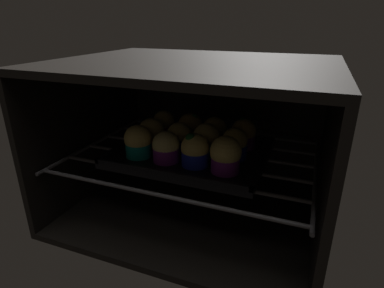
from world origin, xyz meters
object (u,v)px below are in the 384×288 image
at_px(muffin_row2_col1, 190,128).
at_px(muffin_row0_col3, 226,155).
at_px(muffin_row1_col0, 152,133).
at_px(muffin_row1_col2, 206,140).
at_px(muffin_row1_col1, 179,138).
at_px(muffin_row1_col3, 234,144).
at_px(baking_tray, 192,154).
at_px(muffin_row2_col2, 214,132).
at_px(muffin_row0_col2, 195,151).
at_px(muffin_row2_col0, 164,125).
at_px(muffin_row0_col1, 166,148).
at_px(muffin_row0_col0, 138,142).
at_px(muffin_row2_col3, 243,134).

bearing_deg(muffin_row2_col1, muffin_row0_col3, -46.94).
relative_size(muffin_row1_col0, muffin_row1_col2, 0.94).
distance_m(muffin_row0_col3, muffin_row2_col1, 0.19).
bearing_deg(muffin_row1_col1, muffin_row1_col3, 0.97).
xyz_separation_m(baking_tray, muffin_row2_col2, (0.03, 0.07, 0.04)).
bearing_deg(muffin_row1_col2, muffin_row0_col2, -93.67).
distance_m(muffin_row0_col2, muffin_row2_col0, 0.19).
bearing_deg(muffin_row2_col0, muffin_row1_col3, -17.70).
relative_size(muffin_row1_col2, muffin_row2_col0, 1.05).
bearing_deg(muffin_row1_col0, muffin_row0_col1, -43.35).
xyz_separation_m(muffin_row0_col0, muffin_row0_col3, (0.20, -0.00, 0.00)).
distance_m(baking_tray, muffin_row0_col2, 0.08).
relative_size(muffin_row0_col2, muffin_row1_col0, 1.04).
bearing_deg(muffin_row1_col3, muffin_row2_col2, 136.38).
distance_m(muffin_row0_col0, muffin_row2_col2, 0.19).
height_order(muffin_row1_col1, muffin_row1_col2, muffin_row1_col2).
distance_m(muffin_row1_col2, muffin_row2_col2, 0.07).
relative_size(muffin_row1_col1, muffin_row2_col1, 0.95).
xyz_separation_m(muffin_row0_col1, muffin_row1_col0, (-0.07, 0.07, 0.00)).
distance_m(baking_tray, muffin_row2_col3, 0.13).
bearing_deg(baking_tray, muffin_row1_col3, 1.92).
bearing_deg(muffin_row0_col1, muffin_row1_col1, 89.65).
distance_m(muffin_row1_col1, muffin_row1_col2, 0.07).
height_order(muffin_row0_col0, muffin_row0_col1, muffin_row0_col0).
height_order(baking_tray, muffin_row1_col3, muffin_row1_col3).
height_order(muffin_row1_col3, muffin_row2_col2, muffin_row1_col3).
xyz_separation_m(muffin_row1_col1, muffin_row1_col3, (0.13, 0.00, 0.00)).
bearing_deg(baking_tray, muffin_row1_col1, 178.14).
xyz_separation_m(muffin_row2_col0, muffin_row2_col3, (0.21, 0.00, 0.00)).
bearing_deg(muffin_row0_col3, muffin_row1_col3, 90.76).
bearing_deg(muffin_row2_col1, muffin_row0_col1, -90.46).
height_order(muffin_row0_col1, muffin_row1_col0, muffin_row1_col0).
bearing_deg(muffin_row1_col3, muffin_row0_col0, -160.71).
bearing_deg(muffin_row2_col0, baking_tray, -33.02).
relative_size(muffin_row0_col2, muffin_row2_col1, 1.04).
height_order(baking_tray, muffin_row0_col2, muffin_row0_col2).
height_order(muffin_row0_col3, muffin_row2_col1, muffin_row0_col3).
relative_size(muffin_row0_col1, muffin_row1_col3, 0.98).
bearing_deg(baking_tray, muffin_row0_col3, -35.59).
distance_m(muffin_row0_col1, muffin_row2_col0, 0.15).
bearing_deg(muffin_row2_col3, muffin_row0_col1, -134.70).
relative_size(muffin_row1_col2, muffin_row2_col3, 1.01).
height_order(muffin_row2_col2, muffin_row2_col3, muffin_row2_col3).
relative_size(muffin_row2_col0, muffin_row2_col2, 1.03).
xyz_separation_m(muffin_row0_col2, muffin_row0_col3, (0.07, -0.01, 0.00)).
bearing_deg(muffin_row0_col0, muffin_row2_col2, 44.63).
distance_m(muffin_row1_col3, muffin_row2_col1, 0.15).
bearing_deg(baking_tray, muffin_row0_col0, -146.75).
distance_m(muffin_row0_col2, muffin_row1_col0, 0.15).
distance_m(muffin_row0_col3, muffin_row2_col2, 0.15).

